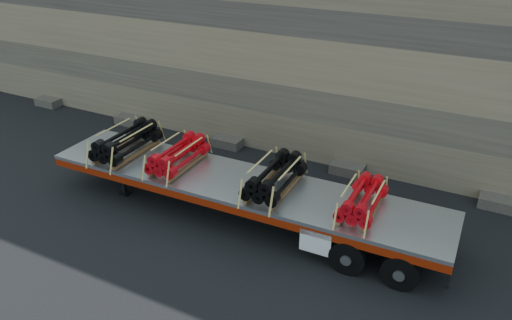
{
  "coord_description": "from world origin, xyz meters",
  "views": [
    {
      "loc": [
        6.35,
        -10.87,
        8.6
      ],
      "look_at": [
        -0.01,
        1.41,
        1.56
      ],
      "focal_mm": 35.0,
      "sensor_mm": 36.0,
      "label": 1
    }
  ],
  "objects": [
    {
      "name": "bundle_midrear",
      "position": [
        1.08,
        0.48,
        1.66
      ],
      "size": [
        1.17,
        2.29,
        0.8
      ],
      "primitive_type": null,
      "rotation": [
        0.0,
        0.0,
        0.02
      ],
      "color": "black",
      "rests_on": "trailer"
    },
    {
      "name": "bundle_midfront",
      "position": [
        -2.25,
        0.42,
        1.63
      ],
      "size": [
        1.11,
        2.16,
        0.76
      ],
      "primitive_type": null,
      "rotation": [
        0.0,
        0.0,
        0.02
      ],
      "color": "red",
      "rests_on": "trailer"
    },
    {
      "name": "rock_wall",
      "position": [
        0.0,
        6.5,
        3.5
      ],
      "size": [
        44.0,
        3.0,
        7.0
      ],
      "primitive_type": "cube",
      "color": "#7A6B54",
      "rests_on": "ground"
    },
    {
      "name": "bundle_front",
      "position": [
        -4.29,
        0.39,
        1.67
      ],
      "size": [
        1.22,
        2.38,
        0.84
      ],
      "primitive_type": null,
      "rotation": [
        0.0,
        0.0,
        0.02
      ],
      "color": "black",
      "rests_on": "trailer"
    },
    {
      "name": "bundle_rear",
      "position": [
        3.65,
        0.52,
        1.6
      ],
      "size": [
        1.01,
        1.97,
        0.69
      ],
      "primitive_type": null,
      "rotation": [
        0.0,
        0.0,
        0.02
      ],
      "color": "red",
      "rests_on": "trailer"
    },
    {
      "name": "ground",
      "position": [
        0.0,
        0.0,
        0.0
      ],
      "size": [
        120.0,
        120.0,
        0.0
      ],
      "primitive_type": "plane",
      "color": "black",
      "rests_on": "ground"
    },
    {
      "name": "trailer",
      "position": [
        -0.09,
        0.46,
        0.63
      ],
      "size": [
        12.6,
        2.63,
        1.26
      ],
      "primitive_type": null,
      "rotation": [
        0.0,
        0.0,
        0.02
      ],
      "color": "#B7BABF",
      "rests_on": "ground"
    }
  ]
}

